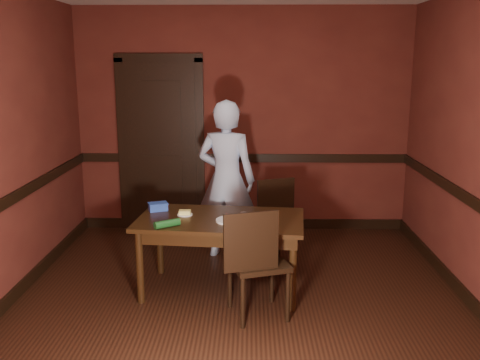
{
  "coord_description": "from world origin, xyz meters",
  "views": [
    {
      "loc": [
        0.09,
        -4.22,
        2.08
      ],
      "look_at": [
        0.0,
        0.35,
        1.05
      ],
      "focal_mm": 40.0,
      "sensor_mm": 36.0,
      "label": 1
    }
  ],
  "objects_px": {
    "chair_far": "(270,225)",
    "cheese_saucer": "(185,213)",
    "chair_near": "(258,261)",
    "sauce_jar": "(244,217)",
    "person": "(226,180)",
    "dining_table": "(221,254)",
    "food_tub": "(158,207)",
    "sandwich_plate": "(230,219)"
  },
  "relations": [
    {
      "from": "sandwich_plate",
      "to": "cheese_saucer",
      "type": "height_order",
      "value": "sandwich_plate"
    },
    {
      "from": "cheese_saucer",
      "to": "food_tub",
      "type": "height_order",
      "value": "food_tub"
    },
    {
      "from": "cheese_saucer",
      "to": "food_tub",
      "type": "xyz_separation_m",
      "value": [
        -0.27,
        0.15,
        0.02
      ]
    },
    {
      "from": "sauce_jar",
      "to": "cheese_saucer",
      "type": "distance_m",
      "value": 0.57
    },
    {
      "from": "person",
      "to": "sauce_jar",
      "type": "xyz_separation_m",
      "value": [
        0.2,
        -0.99,
        -0.11
      ]
    },
    {
      "from": "person",
      "to": "sandwich_plate",
      "type": "xyz_separation_m",
      "value": [
        0.08,
        -1.0,
        -0.13
      ]
    },
    {
      "from": "sandwich_plate",
      "to": "cheese_saucer",
      "type": "distance_m",
      "value": 0.46
    },
    {
      "from": "chair_near",
      "to": "chair_far",
      "type": "bearing_deg",
      "value": -114.58
    },
    {
      "from": "chair_near",
      "to": "food_tub",
      "type": "height_order",
      "value": "chair_near"
    },
    {
      "from": "sauce_jar",
      "to": "cheese_saucer",
      "type": "xyz_separation_m",
      "value": [
        -0.54,
        0.18,
        -0.02
      ]
    },
    {
      "from": "sandwich_plate",
      "to": "food_tub",
      "type": "xyz_separation_m",
      "value": [
        -0.69,
        0.33,
        0.02
      ]
    },
    {
      "from": "cheese_saucer",
      "to": "sauce_jar",
      "type": "bearing_deg",
      "value": -18.1
    },
    {
      "from": "chair_far",
      "to": "cheese_saucer",
      "type": "bearing_deg",
      "value": -166.51
    },
    {
      "from": "dining_table",
      "to": "chair_far",
      "type": "relative_size",
      "value": 1.69
    },
    {
      "from": "chair_far",
      "to": "sandwich_plate",
      "type": "relative_size",
      "value": 3.46
    },
    {
      "from": "sauce_jar",
      "to": "person",
      "type": "bearing_deg",
      "value": 101.32
    },
    {
      "from": "chair_far",
      "to": "person",
      "type": "xyz_separation_m",
      "value": [
        -0.45,
        0.28,
        0.4
      ]
    },
    {
      "from": "dining_table",
      "to": "sandwich_plate",
      "type": "height_order",
      "value": "sandwich_plate"
    },
    {
      "from": "food_tub",
      "to": "cheese_saucer",
      "type": "bearing_deg",
      "value": -49.09
    },
    {
      "from": "dining_table",
      "to": "food_tub",
      "type": "height_order",
      "value": "food_tub"
    },
    {
      "from": "dining_table",
      "to": "food_tub",
      "type": "bearing_deg",
      "value": 164.36
    },
    {
      "from": "chair_far",
      "to": "sauce_jar",
      "type": "height_order",
      "value": "chair_far"
    },
    {
      "from": "chair_far",
      "to": "person",
      "type": "relative_size",
      "value": 0.52
    },
    {
      "from": "person",
      "to": "sauce_jar",
      "type": "distance_m",
      "value": 1.02
    },
    {
      "from": "cheese_saucer",
      "to": "dining_table",
      "type": "bearing_deg",
      "value": -14.58
    },
    {
      "from": "cheese_saucer",
      "to": "food_tub",
      "type": "relative_size",
      "value": 0.68
    },
    {
      "from": "dining_table",
      "to": "cheese_saucer",
      "type": "bearing_deg",
      "value": 170.79
    },
    {
      "from": "person",
      "to": "chair_near",
      "type": "bearing_deg",
      "value": 115.71
    },
    {
      "from": "sauce_jar",
      "to": "food_tub",
      "type": "xyz_separation_m",
      "value": [
        -0.82,
        0.32,
        -0.0
      ]
    },
    {
      "from": "dining_table",
      "to": "person",
      "type": "relative_size",
      "value": 0.88
    },
    {
      "from": "chair_far",
      "to": "sandwich_plate",
      "type": "bearing_deg",
      "value": -137.95
    },
    {
      "from": "chair_near",
      "to": "food_tub",
      "type": "distance_m",
      "value": 1.2
    },
    {
      "from": "dining_table",
      "to": "person",
      "type": "height_order",
      "value": "person"
    },
    {
      "from": "chair_far",
      "to": "food_tub",
      "type": "xyz_separation_m",
      "value": [
        -1.07,
        -0.39,
        0.29
      ]
    },
    {
      "from": "chair_far",
      "to": "cheese_saucer",
      "type": "xyz_separation_m",
      "value": [
        -0.8,
        -0.53,
        0.27
      ]
    },
    {
      "from": "person",
      "to": "dining_table",
      "type": "bearing_deg",
      "value": 101.77
    },
    {
      "from": "chair_near",
      "to": "cheese_saucer",
      "type": "relative_size",
      "value": 6.67
    },
    {
      "from": "sandwich_plate",
      "to": "sauce_jar",
      "type": "xyz_separation_m",
      "value": [
        0.12,
        0.01,
        0.02
      ]
    },
    {
      "from": "chair_far",
      "to": "sandwich_plate",
      "type": "xyz_separation_m",
      "value": [
        -0.38,
        -0.72,
        0.27
      ]
    },
    {
      "from": "chair_near",
      "to": "sauce_jar",
      "type": "relative_size",
      "value": 12.22
    },
    {
      "from": "dining_table",
      "to": "chair_near",
      "type": "xyz_separation_m",
      "value": [
        0.33,
        -0.48,
        0.13
      ]
    },
    {
      "from": "sandwich_plate",
      "to": "food_tub",
      "type": "height_order",
      "value": "food_tub"
    }
  ]
}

